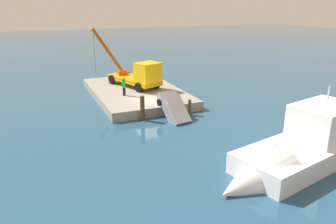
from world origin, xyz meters
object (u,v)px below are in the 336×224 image
Objects in this scene: crane_truck at (139,75)px; dock_worker at (124,86)px; salvaged_car at (177,114)px; moored_yacht at (297,157)px.

crane_truck is 3.38m from dock_worker.
moored_yacht reaches higher than salvaged_car.
salvaged_car is at bearing 22.65° from dock_worker.
crane_truck is at bearing -168.65° from moored_yacht.
dock_worker is 17.98m from moored_yacht.
crane_truck reaches higher than salvaged_car.
salvaged_car is at bearing -161.37° from moored_yacht.
moored_yacht reaches higher than dock_worker.
crane_truck is at bearing -177.51° from salvaged_car.
salvaged_car is (6.53, 2.72, -1.25)m from dock_worker.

